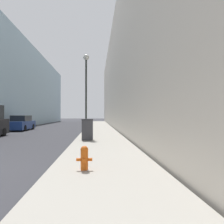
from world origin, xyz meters
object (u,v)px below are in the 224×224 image
at_px(trash_bin, 87,129).
at_px(fire_hydrant, 84,157).
at_px(lamppost, 86,85).
at_px(parked_sedan_near, 21,123).

bearing_deg(trash_bin, fire_hydrant, -88.14).
distance_m(lamppost, parked_sedan_near, 12.04).
xyz_separation_m(fire_hydrant, parked_sedan_near, (-7.97, 18.48, 0.25)).
relative_size(trash_bin, lamppost, 0.22).
bearing_deg(lamppost, parked_sedan_near, 130.34).
height_order(trash_bin, lamppost, lamppost).
bearing_deg(fire_hydrant, lamppost, 92.61).
height_order(fire_hydrant, parked_sedan_near, parked_sedan_near).
xyz_separation_m(trash_bin, parked_sedan_near, (-7.73, 11.17, -0.06)).
height_order(trash_bin, parked_sedan_near, parked_sedan_near).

